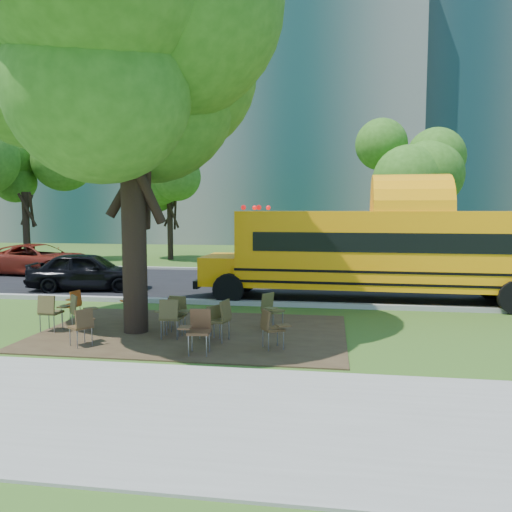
% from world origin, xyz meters
% --- Properties ---
extents(ground, '(160.00, 160.00, 0.00)m').
position_xyz_m(ground, '(0.00, 0.00, 0.00)').
color(ground, '#324C18').
rests_on(ground, ground).
extents(sidewalk, '(60.00, 4.00, 0.04)m').
position_xyz_m(sidewalk, '(0.00, -5.00, 0.02)').
color(sidewalk, gray).
rests_on(sidewalk, ground).
extents(dirt_patch, '(7.00, 4.50, 0.03)m').
position_xyz_m(dirt_patch, '(1.00, -0.50, 0.01)').
color(dirt_patch, '#382819').
rests_on(dirt_patch, ground).
extents(asphalt_road, '(80.00, 8.00, 0.04)m').
position_xyz_m(asphalt_road, '(0.00, 7.00, 0.02)').
color(asphalt_road, black).
rests_on(asphalt_road, ground).
extents(kerb_near, '(80.00, 0.25, 0.14)m').
position_xyz_m(kerb_near, '(0.00, 3.00, 0.07)').
color(kerb_near, gray).
rests_on(kerb_near, ground).
extents(kerb_far, '(80.00, 0.25, 0.14)m').
position_xyz_m(kerb_far, '(0.00, 11.10, 0.07)').
color(kerb_far, gray).
rests_on(kerb_far, ground).
extents(building_main, '(38.00, 16.00, 22.00)m').
position_xyz_m(building_main, '(-8.00, 36.00, 11.00)').
color(building_main, slate).
rests_on(building_main, ground).
extents(bg_tree_0, '(5.20, 5.20, 7.18)m').
position_xyz_m(bg_tree_0, '(-12.00, 13.00, 4.57)').
color(bg_tree_0, black).
rests_on(bg_tree_0, ground).
extents(bg_tree_2, '(4.80, 4.80, 6.62)m').
position_xyz_m(bg_tree_2, '(-5.00, 16.00, 4.21)').
color(bg_tree_2, black).
rests_on(bg_tree_2, ground).
extents(bg_tree_3, '(5.60, 5.60, 7.84)m').
position_xyz_m(bg_tree_3, '(8.00, 14.00, 5.03)').
color(bg_tree_3, black).
rests_on(bg_tree_3, ground).
extents(main_tree, '(7.20, 7.20, 9.55)m').
position_xyz_m(main_tree, '(-0.31, -0.69, 5.93)').
color(main_tree, black).
rests_on(main_tree, ground).
extents(school_bus, '(11.56, 2.89, 2.81)m').
position_xyz_m(school_bus, '(6.35, 4.07, 1.63)').
color(school_bus, '#FF9B08').
rests_on(school_bus, ground).
extents(chair_0, '(0.59, 0.52, 0.90)m').
position_xyz_m(chair_0, '(-2.27, -0.98, 0.55)').
color(chair_0, '#4B4020').
rests_on(chair_0, ground).
extents(chair_1, '(0.75, 0.60, 0.88)m').
position_xyz_m(chair_1, '(-1.63, -0.83, 0.54)').
color(chair_1, '#4E4321').
rests_on(chair_1, ground).
extents(chair_2, '(0.55, 0.70, 0.82)m').
position_xyz_m(chair_2, '(-0.93, -2.02, 0.51)').
color(chair_2, '#4C341B').
rests_on(chair_2, ground).
extents(chair_3, '(0.65, 0.52, 0.89)m').
position_xyz_m(chair_3, '(0.64, -0.78, 0.55)').
color(chair_3, '#46401E').
rests_on(chair_3, ground).
extents(chair_4, '(0.59, 0.53, 0.92)m').
position_xyz_m(chair_4, '(0.71, -1.16, 0.57)').
color(chair_4, '#453C1E').
rests_on(chair_4, ground).
extents(chair_5, '(0.59, 0.57, 0.90)m').
position_xyz_m(chair_5, '(1.58, -2.18, 0.55)').
color(chair_5, '#50311C').
rests_on(chair_5, ground).
extents(chair_6, '(0.54, 0.69, 0.93)m').
position_xyz_m(chair_6, '(1.81, -1.19, 0.57)').
color(chair_6, '#433A1D').
rests_on(chair_6, ground).
extents(chair_7, '(0.67, 0.56, 0.83)m').
position_xyz_m(chair_7, '(2.97, -1.66, 0.51)').
color(chair_7, '#463119').
rests_on(chair_7, ground).
extents(chair_8, '(0.48, 0.59, 0.81)m').
position_xyz_m(chair_8, '(-2.34, 0.15, 0.50)').
color(chair_8, '#BC4B14').
rests_on(chair_8, ground).
extents(chair_9, '(0.68, 0.54, 0.80)m').
position_xyz_m(chair_9, '(-0.81, 0.46, 0.49)').
color(chair_9, '#A74511').
rests_on(chair_9, ground).
extents(chair_10, '(0.45, 0.51, 0.77)m').
position_xyz_m(chair_10, '(0.44, -0.17, 0.48)').
color(chair_10, '#492A1A').
rests_on(chair_10, ground).
extents(chair_11, '(0.54, 0.68, 0.79)m').
position_xyz_m(chair_11, '(1.59, -1.09, 0.49)').
color(chair_11, '#4C4521').
rests_on(chair_11, ground).
extents(chair_12, '(0.58, 0.73, 0.86)m').
position_xyz_m(chair_12, '(2.74, 0.13, 0.53)').
color(chair_12, '#4C4720').
rests_on(chair_12, ground).
extents(black_car, '(4.25, 2.27, 1.38)m').
position_xyz_m(black_car, '(-4.33, 4.84, 0.69)').
color(black_car, black).
rests_on(black_car, ground).
extents(bg_car_red, '(5.12, 2.73, 1.37)m').
position_xyz_m(bg_car_red, '(-8.52, 8.50, 0.69)').
color(bg_car_red, maroon).
rests_on(bg_car_red, ground).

